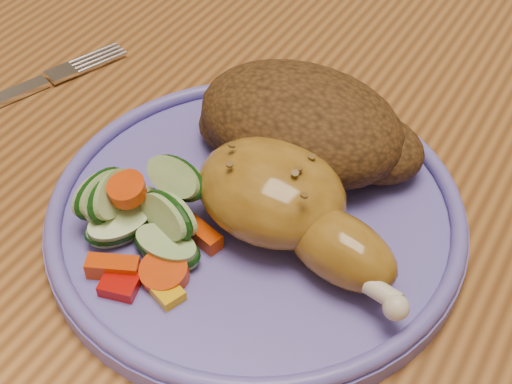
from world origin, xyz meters
TOP-DOWN VIEW (x-y plane):
  - dining_table at (0.00, 0.00)m, footprint 0.90×1.40m
  - plate at (-0.02, -0.11)m, footprint 0.25×0.25m
  - plate_rim at (-0.02, -0.11)m, footprint 0.25×0.25m
  - chicken_leg at (0.00, -0.12)m, footprint 0.15×0.08m
  - rice_pilaf at (-0.02, -0.05)m, footprint 0.15×0.10m
  - vegetable_pile at (-0.07, -0.16)m, footprint 0.09×0.10m
  - fork at (-0.24, -0.10)m, footprint 0.07×0.15m

SIDE VIEW (x-z plane):
  - dining_table at x=0.00m, z-range 0.29..1.04m
  - fork at x=-0.24m, z-range 0.75..0.76m
  - plate at x=-0.02m, z-range 0.75..0.76m
  - plate_rim at x=-0.02m, z-range 0.76..0.77m
  - vegetable_pile at x=-0.07m, z-range 0.75..0.80m
  - chicken_leg at x=0.00m, z-range 0.76..0.81m
  - rice_pilaf at x=-0.02m, z-range 0.76..0.81m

